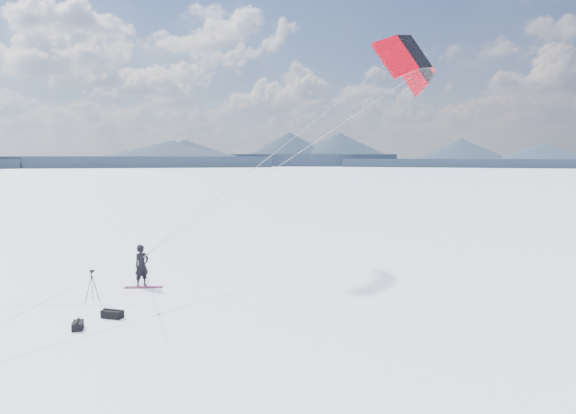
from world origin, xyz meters
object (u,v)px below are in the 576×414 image
Objects in this scene: tripod at (92,281)px; snowboard at (144,287)px; snowkiter at (142,287)px; gear_bag_a at (112,314)px; gear_bag_b at (78,325)px.

snowboard is at bearing 71.37° from tripod.
snowkiter is 4.90m from gear_bag_a.
tripod is at bearing 177.42° from gear_bag_b.
snowboard is 6.03m from gear_bag_b.
snowboard is at bearing -107.75° from snowkiter.
snowboard is 1.27× the size of tripod.
gear_bag_a is (2.86, -3.98, 0.15)m from snowkiter.
snowkiter is 6.23m from gear_bag_b.
snowkiter is 0.24m from snowboard.
gear_bag_a reaches higher than gear_bag_b.
gear_bag_b reaches higher than snowboard.
snowkiter reaches higher than snowboard.
snowkiter is 2.60× the size of gear_bag_b.
gear_bag_b is at bearing -66.89° from tripod.
tripod is (0.37, -2.92, 0.83)m from snowkiter.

